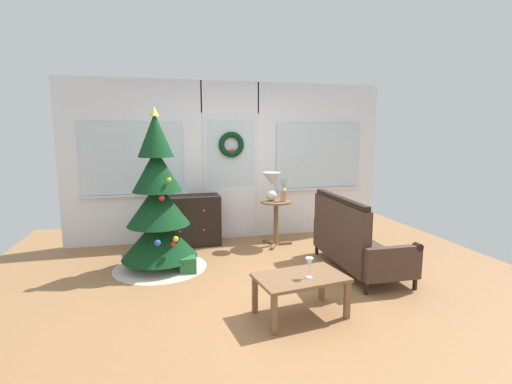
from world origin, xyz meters
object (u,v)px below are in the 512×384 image
at_px(dresser_cabinet, 191,220).
at_px(gift_box, 188,265).
at_px(christmas_tree, 158,213).
at_px(coffee_table, 300,282).
at_px(table_lamp, 272,183).
at_px(flower_vase, 284,194).
at_px(side_table, 276,214).
at_px(settee_sofa, 353,242).
at_px(wine_glass, 309,263).

xyz_separation_m(dresser_cabinet, gift_box, (-0.13, -1.21, -0.29)).
xyz_separation_m(christmas_tree, coffee_table, (1.31, -1.66, -0.39)).
bearing_deg(table_lamp, flower_vase, -32.01).
bearing_deg(coffee_table, side_table, 79.01).
bearing_deg(flower_vase, christmas_tree, -164.35).
distance_m(settee_sofa, coffee_table, 1.44).
distance_m(coffee_table, gift_box, 1.71).
height_order(table_lamp, wine_glass, table_lamp).
relative_size(coffee_table, wine_glass, 4.65).
distance_m(christmas_tree, flower_vase, 1.92).
distance_m(flower_vase, gift_box, 1.85).
height_order(christmas_tree, flower_vase, christmas_tree).
xyz_separation_m(coffee_table, gift_box, (-0.98, 1.38, -0.24)).
relative_size(table_lamp, gift_box, 2.16).
height_order(side_table, flower_vase, flower_vase).
height_order(christmas_tree, coffee_table, christmas_tree).
height_order(christmas_tree, wine_glass, christmas_tree).
distance_m(christmas_tree, wine_glass, 2.21).
bearing_deg(side_table, flower_vase, -30.96).
bearing_deg(table_lamp, side_table, -33.69).
xyz_separation_m(christmas_tree, settee_sofa, (2.38, -0.69, -0.35)).
height_order(table_lamp, gift_box, table_lamp).
bearing_deg(coffee_table, dresser_cabinet, 108.07).
height_order(dresser_cabinet, flower_vase, flower_vase).
relative_size(coffee_table, gift_box, 4.46).
height_order(settee_sofa, flower_vase, flower_vase).
height_order(dresser_cabinet, wine_glass, dresser_cabinet).
xyz_separation_m(settee_sofa, side_table, (-0.63, 1.27, 0.12)).
relative_size(christmas_tree, dresser_cabinet, 2.27).
bearing_deg(christmas_tree, flower_vase, 15.65).
xyz_separation_m(christmas_tree, gift_box, (0.33, -0.29, -0.63)).
height_order(side_table, gift_box, side_table).
bearing_deg(christmas_tree, table_lamp, 20.11).
xyz_separation_m(dresser_cabinet, wine_glass, (0.91, -2.64, 0.15)).
bearing_deg(gift_box, coffee_table, -54.69).
height_order(table_lamp, coffee_table, table_lamp).
bearing_deg(gift_box, settee_sofa, -11.23).
height_order(table_lamp, flower_vase, table_lamp).
height_order(flower_vase, wine_glass, flower_vase).
relative_size(settee_sofa, flower_vase, 4.44).
distance_m(coffee_table, wine_glass, 0.22).
relative_size(side_table, gift_box, 3.44).
xyz_separation_m(table_lamp, wine_glass, (-0.31, -2.34, -0.45)).
distance_m(dresser_cabinet, side_table, 1.33).
xyz_separation_m(dresser_cabinet, side_table, (1.28, -0.35, 0.11)).
relative_size(settee_sofa, coffee_table, 1.71).
bearing_deg(settee_sofa, christmas_tree, 163.80).
relative_size(christmas_tree, settee_sofa, 1.33).
xyz_separation_m(christmas_tree, side_table, (1.75, 0.58, -0.23)).
distance_m(christmas_tree, table_lamp, 1.81).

